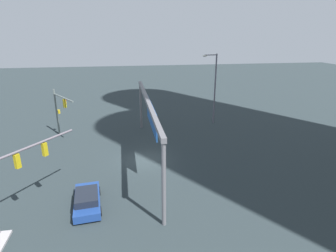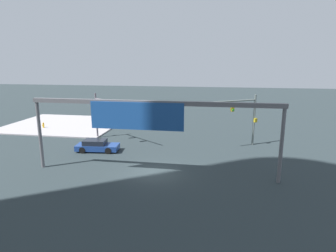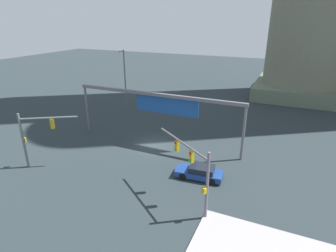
{
  "view_description": "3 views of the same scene",
  "coord_description": "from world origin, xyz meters",
  "px_view_note": "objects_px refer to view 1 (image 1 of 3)",
  "views": [
    {
      "loc": [
        24.69,
        -1.56,
        11.86
      ],
      "look_at": [
        -2.06,
        2.9,
        2.68
      ],
      "focal_mm": 29.61,
      "sensor_mm": 36.0,
      "label": 1
    },
    {
      "loc": [
        -4.86,
        22.1,
        9.06
      ],
      "look_at": [
        -1.08,
        -0.46,
        3.85
      ],
      "focal_mm": 30.54,
      "sensor_mm": 36.0,
      "label": 2
    },
    {
      "loc": [
        13.4,
        -25.8,
        13.77
      ],
      "look_at": [
        0.72,
        2.41,
        1.66
      ],
      "focal_mm": 29.65,
      "sensor_mm": 36.0,
      "label": 3
    }
  ],
  "objects_px": {
    "traffic_signal_near_corner": "(15,170)",
    "streetlamp_curved_arm": "(214,85)",
    "sedan_car_approaching": "(87,200)",
    "traffic_signal_opposite_side": "(60,107)"
  },
  "relations": [
    {
      "from": "traffic_signal_near_corner",
      "to": "streetlamp_curved_arm",
      "type": "bearing_deg",
      "value": -10.14
    },
    {
      "from": "traffic_signal_near_corner",
      "to": "sedan_car_approaching",
      "type": "relative_size",
      "value": 1.26
    },
    {
      "from": "traffic_signal_opposite_side",
      "to": "traffic_signal_near_corner",
      "type": "bearing_deg",
      "value": -30.73
    },
    {
      "from": "traffic_signal_opposite_side",
      "to": "streetlamp_curved_arm",
      "type": "height_order",
      "value": "streetlamp_curved_arm"
    },
    {
      "from": "traffic_signal_near_corner",
      "to": "sedan_car_approaching",
      "type": "xyz_separation_m",
      "value": [
        -0.67,
        4.06,
        -3.08
      ]
    },
    {
      "from": "traffic_signal_near_corner",
      "to": "sedan_car_approaching",
      "type": "bearing_deg",
      "value": -44.29
    },
    {
      "from": "traffic_signal_opposite_side",
      "to": "sedan_car_approaching",
      "type": "relative_size",
      "value": 1.26
    },
    {
      "from": "traffic_signal_near_corner",
      "to": "traffic_signal_opposite_side",
      "type": "bearing_deg",
      "value": 37.63
    },
    {
      "from": "sedan_car_approaching",
      "to": "traffic_signal_opposite_side",
      "type": "bearing_deg",
      "value": 10.68
    },
    {
      "from": "streetlamp_curved_arm",
      "to": "sedan_car_approaching",
      "type": "xyz_separation_m",
      "value": [
        17.34,
        -14.9,
        -4.68
      ]
    }
  ]
}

